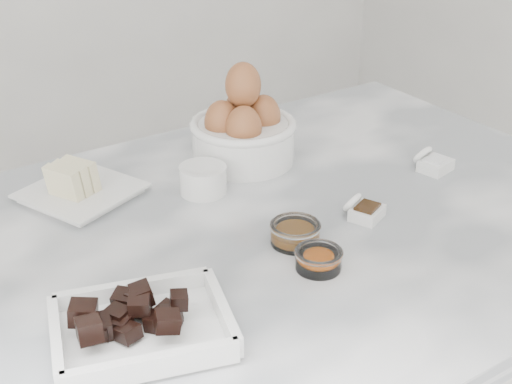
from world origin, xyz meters
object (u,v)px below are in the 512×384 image
egg_bowl (243,130)px  salt_spoon (432,162)px  vanilla_spoon (363,210)px  butter_plate (79,186)px  zest_bowl (319,258)px  chocolate_dish (142,324)px  honey_bowl (295,233)px  sugar_ramekin (203,178)px

egg_bowl → salt_spoon: size_ratio=2.54×
egg_bowl → vanilla_spoon: 0.28m
butter_plate → salt_spoon: size_ratio=2.82×
zest_bowl → salt_spoon: (0.35, 0.13, -0.00)m
chocolate_dish → butter_plate: size_ratio=1.15×
butter_plate → egg_bowl: egg_bowl is taller
zest_bowl → honey_bowl: bearing=79.7°
honey_bowl → salt_spoon: salt_spoon is taller
honey_bowl → salt_spoon: bearing=10.4°
butter_plate → sugar_ramekin: bearing=-28.2°
chocolate_dish → egg_bowl: 0.51m
butter_plate → vanilla_spoon: size_ratio=2.82×
sugar_ramekin → egg_bowl: (0.12, 0.07, 0.03)m
egg_bowl → zest_bowl: bearing=-106.5°
butter_plate → zest_bowl: size_ratio=3.14×
zest_bowl → egg_bowl: bearing=73.5°
butter_plate → zest_bowl: (0.19, -0.37, -0.01)m
butter_plate → egg_bowl: bearing=-5.1°
vanilla_spoon → salt_spoon: 0.22m
sugar_ramekin → vanilla_spoon: bearing=-52.2°
butter_plate → sugar_ramekin: (0.17, -0.09, 0.00)m
honey_bowl → salt_spoon: (0.34, 0.06, -0.00)m
butter_plate → honey_bowl: butter_plate is taller
chocolate_dish → sugar_ramekin: size_ratio=3.12×
sugar_ramekin → honey_bowl: (0.03, -0.21, -0.01)m
zest_bowl → vanilla_spoon: bearing=26.8°
chocolate_dish → egg_bowl: bearing=43.8°
egg_bowl → honey_bowl: bearing=-108.0°
egg_bowl → zest_bowl: 0.36m
sugar_ramekin → salt_spoon: bearing=-21.5°
egg_bowl → chocolate_dish: bearing=-136.2°
sugar_ramekin → zest_bowl: bearing=-86.3°
egg_bowl → vanilla_spoon: size_ratio=2.54×
salt_spoon → chocolate_dish: bearing=-167.5°
chocolate_dish → zest_bowl: chocolate_dish is taller
chocolate_dish → honey_bowl: (0.28, 0.07, -0.01)m
butter_plate → honey_bowl: (0.21, -0.30, -0.00)m
sugar_ramekin → salt_spoon: 0.40m
chocolate_dish → sugar_ramekin: bearing=49.2°
egg_bowl → honey_bowl: egg_bowl is taller
chocolate_dish → salt_spoon: (0.62, 0.14, -0.01)m
sugar_ramekin → chocolate_dish: bearing=-130.8°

